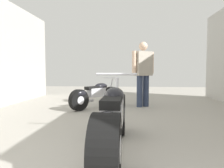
% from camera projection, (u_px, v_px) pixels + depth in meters
% --- Properties ---
extents(ground_plane, '(17.53, 17.53, 0.00)m').
position_uv_depth(ground_plane, '(117.00, 119.00, 4.24)').
color(ground_plane, '#A8A399').
extents(motorcycle_maroon_cruiser, '(0.60, 2.04, 0.95)m').
position_uv_depth(motorcycle_maroon_cruiser, '(113.00, 121.00, 2.43)').
color(motorcycle_maroon_cruiser, black).
rests_on(motorcycle_maroon_cruiser, ground_plane).
extents(motorcycle_black_naked, '(1.16, 1.47, 0.81)m').
position_uv_depth(motorcycle_black_naked, '(95.00, 95.00, 5.50)').
color(motorcycle_black_naked, black).
rests_on(motorcycle_black_naked, ground_plane).
extents(mechanic_in_blue, '(0.65, 0.49, 1.77)m').
position_uv_depth(mechanic_in_blue, '(143.00, 70.00, 5.63)').
color(mechanic_in_blue, '#2D3851').
rests_on(mechanic_in_blue, ground_plane).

